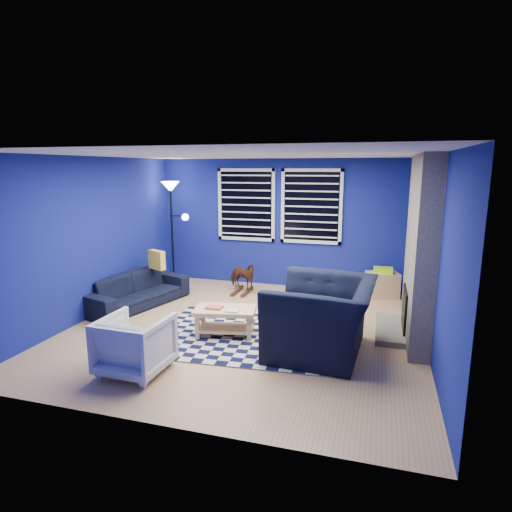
% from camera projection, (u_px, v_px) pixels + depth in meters
% --- Properties ---
extents(floor, '(5.00, 5.00, 0.00)m').
position_uv_depth(floor, '(245.00, 329.00, 6.28)').
color(floor, tan).
rests_on(floor, ground).
extents(ceiling, '(5.00, 5.00, 0.00)m').
position_uv_depth(ceiling, '(244.00, 154.00, 5.77)').
color(ceiling, white).
rests_on(ceiling, wall_back).
extents(wall_back, '(5.00, 0.00, 5.00)m').
position_uv_depth(wall_back, '(283.00, 224.00, 8.38)').
color(wall_back, navy).
rests_on(wall_back, floor).
extents(wall_left, '(0.00, 5.00, 5.00)m').
position_uv_depth(wall_left, '(93.00, 237.00, 6.71)').
color(wall_left, navy).
rests_on(wall_left, floor).
extents(wall_right, '(0.00, 5.00, 5.00)m').
position_uv_depth(wall_right, '(434.00, 255.00, 5.34)').
color(wall_right, navy).
rests_on(wall_right, floor).
extents(fireplace, '(0.65, 2.00, 2.50)m').
position_uv_depth(fireplace, '(419.00, 252.00, 5.86)').
color(fireplace, gray).
rests_on(fireplace, floor).
extents(window_left, '(1.17, 0.06, 1.42)m').
position_uv_depth(window_left, '(246.00, 205.00, 8.47)').
color(window_left, black).
rests_on(window_left, wall_back).
extents(window_right, '(1.17, 0.06, 1.42)m').
position_uv_depth(window_right, '(311.00, 207.00, 8.12)').
color(window_right, black).
rests_on(window_right, wall_back).
extents(tv, '(0.07, 1.00, 0.58)m').
position_uv_depth(tv, '(418.00, 224.00, 7.20)').
color(tv, black).
rests_on(tv, wall_right).
extents(rug, '(2.62, 2.15, 0.02)m').
position_uv_depth(rug, '(247.00, 335.00, 6.03)').
color(rug, black).
rests_on(rug, floor).
extents(sofa, '(2.02, 1.22, 0.55)m').
position_uv_depth(sofa, '(137.00, 290.00, 7.28)').
color(sofa, black).
rests_on(sofa, floor).
extents(armchair_big, '(1.50, 1.33, 0.93)m').
position_uv_depth(armchair_big, '(322.00, 317.00, 5.43)').
color(armchair_big, black).
rests_on(armchair_big, floor).
extents(armchair_bent, '(0.75, 0.77, 0.68)m').
position_uv_depth(armchair_bent, '(135.00, 344.00, 4.90)').
color(armchair_bent, gray).
rests_on(armchair_bent, floor).
extents(rocking_horse, '(0.47, 0.68, 0.52)m').
position_uv_depth(rocking_horse, '(242.00, 276.00, 8.03)').
color(rocking_horse, '#4D2F18').
rests_on(rocking_horse, floor).
extents(coffee_table, '(0.92, 0.64, 0.42)m').
position_uv_depth(coffee_table, '(225.00, 316.00, 5.98)').
color(coffee_table, '#D5B878').
rests_on(coffee_table, rug).
extents(cabinet, '(0.64, 0.52, 0.55)m').
position_uv_depth(cabinet, '(382.00, 284.00, 7.78)').
color(cabinet, '#D5B878').
rests_on(cabinet, floor).
extents(floor_lamp, '(0.56, 0.35, 2.06)m').
position_uv_depth(floor_lamp, '(172.00, 201.00, 8.38)').
color(floor_lamp, black).
rests_on(floor_lamp, floor).
extents(throw_pillow, '(0.37, 0.24, 0.34)m').
position_uv_depth(throw_pillow, '(157.00, 260.00, 7.59)').
color(throw_pillow, yellow).
rests_on(throw_pillow, sofa).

